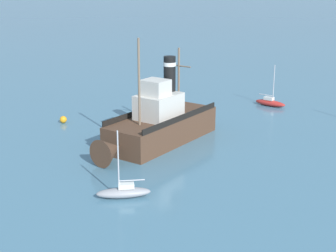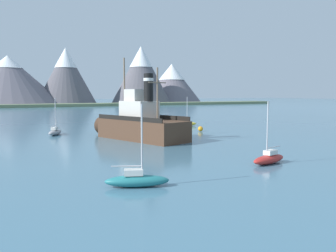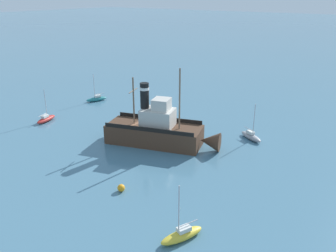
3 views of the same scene
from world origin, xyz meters
TOP-DOWN VIEW (x-y plane):
  - ground_plane at (0.00, 0.00)m, footprint 600.00×600.00m
  - old_tugboat at (-0.59, 1.89)m, footprint 7.85×14.74m
  - sailboat_red at (2.68, -16.78)m, footprint 3.95×2.01m
  - sailboat_grey at (-8.84, 10.84)m, footprint 2.82×3.85m
  - mooring_buoy at (10.78, 5.90)m, footprint 0.74×0.74m

SIDE VIEW (x-z plane):
  - ground_plane at x=0.00m, z-range 0.00..0.00m
  - mooring_buoy at x=10.78m, z-range 0.00..0.74m
  - sailboat_red at x=2.68m, z-range -2.02..2.88m
  - sailboat_grey at x=-8.84m, z-range -2.02..2.88m
  - old_tugboat at x=-0.59m, z-range -3.12..6.78m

